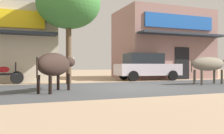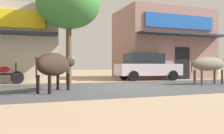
{
  "view_description": "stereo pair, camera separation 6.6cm",
  "coord_description": "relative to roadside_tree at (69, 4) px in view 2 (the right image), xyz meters",
  "views": [
    {
      "loc": [
        -4.14,
        -8.92,
        0.9
      ],
      "look_at": [
        -0.07,
        1.71,
        0.83
      ],
      "focal_mm": 38.19,
      "sensor_mm": 36.0,
      "label": 1
    },
    {
      "loc": [
        -4.08,
        -8.94,
        0.9
      ],
      "look_at": [
        -0.07,
        1.71,
        0.83
      ],
      "focal_mm": 38.19,
      "sensor_mm": 36.0,
      "label": 2
    }
  ],
  "objects": [
    {
      "name": "parked_motorcycle",
      "position": [
        -2.99,
        0.38,
        -3.49
      ],
      "size": [
        1.87,
        0.77,
        1.06
      ],
      "color": "black",
      "rests_on": "ground"
    },
    {
      "name": "asphalt_road",
      "position": [
        1.93,
        -2.86,
        -3.96
      ],
      "size": [
        72.0,
        5.93,
        0.0
      ],
      "primitive_type": "cube",
      "color": "#444649",
      "rests_on": "ground"
    },
    {
      "name": "pedestrian_by_shop",
      "position": [
        7.87,
        1.5,
        -3.08
      ],
      "size": [
        0.45,
        0.61,
        1.52
      ],
      "color": "brown",
      "rests_on": "ground"
    },
    {
      "name": "parked_hatchback_car",
      "position": [
        5.03,
        1.2,
        -3.12
      ],
      "size": [
        4.03,
        2.05,
        1.64
      ],
      "color": "silver",
      "rests_on": "ground"
    },
    {
      "name": "ground",
      "position": [
        1.93,
        -2.86,
        -3.97
      ],
      "size": [
        80.0,
        80.0,
        0.0
      ],
      "primitive_type": "plane",
      "color": "tan"
    },
    {
      "name": "cafe_chair_near_tree",
      "position": [
        -2.61,
        1.4,
        -3.45
      ],
      "size": [
        0.6,
        0.6,
        0.92
      ],
      "color": "brown",
      "rests_on": "ground"
    },
    {
      "name": "storefront_right_club",
      "position": [
        7.48,
        3.15,
        -1.55
      ],
      "size": [
        6.48,
        4.91,
        4.81
      ],
      "color": "#986F68",
      "rests_on": "ground"
    },
    {
      "name": "cow_far_dark",
      "position": [
        6.24,
        -2.8,
        -3.0
      ],
      "size": [
        2.67,
        0.83,
        1.31
      ],
      "color": "gray",
      "rests_on": "ground"
    },
    {
      "name": "cow_near_brown",
      "position": [
        -1.1,
        -3.45,
        -3.04
      ],
      "size": [
        1.85,
        2.23,
        1.33
      ],
      "color": "#31231D",
      "rests_on": "ground"
    },
    {
      "name": "roadside_tree",
      "position": [
        0.0,
        0.0,
        0.0
      ],
      "size": [
        3.16,
        3.16,
        5.25
      ],
      "color": "brown",
      "rests_on": "ground"
    }
  ]
}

